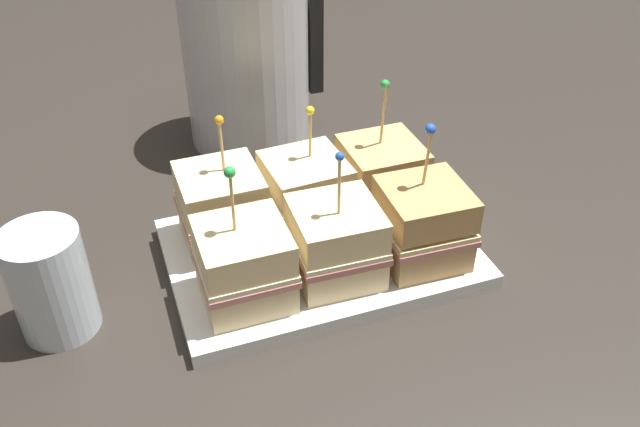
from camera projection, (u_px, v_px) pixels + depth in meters
name	position (u px, v px, depth m)	size (l,w,h in m)	color
ground_plane	(320.00, 259.00, 0.79)	(6.00, 6.00, 0.00)	#2D2823
serving_platter	(320.00, 253.00, 0.79)	(0.35, 0.23, 0.02)	white
sandwich_front_left	(244.00, 265.00, 0.69)	(0.09, 0.09, 0.16)	beige
sandwich_front_center	(338.00, 242.00, 0.72)	(0.10, 0.10, 0.16)	beige
sandwich_front_right	(423.00, 224.00, 0.74)	(0.10, 0.10, 0.16)	tan
sandwich_back_left	(222.00, 207.00, 0.77)	(0.09, 0.09, 0.16)	beige
sandwich_back_center	(306.00, 192.00, 0.80)	(0.10, 0.10, 0.15)	beige
sandwich_back_right	(381.00, 176.00, 0.82)	(0.09, 0.09, 0.17)	tan
kettle_steel	(248.00, 59.00, 0.95)	(0.20, 0.18, 0.27)	#B7BABF
drinking_glass	(50.00, 283.00, 0.67)	(0.08, 0.08, 0.12)	silver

